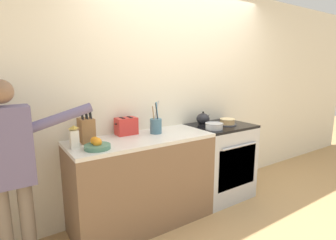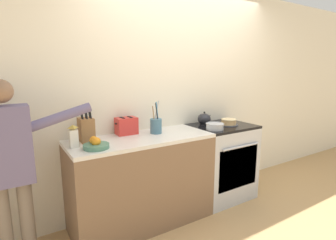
{
  "view_description": "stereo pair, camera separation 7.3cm",
  "coord_description": "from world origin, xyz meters",
  "px_view_note": "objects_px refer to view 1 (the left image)",
  "views": [
    {
      "loc": [
        -1.93,
        -1.96,
        1.59
      ],
      "look_at": [
        -0.44,
        0.27,
        1.08
      ],
      "focal_mm": 28.0,
      "sensor_mm": 36.0,
      "label": 1
    },
    {
      "loc": [
        -1.87,
        -2.0,
        1.59
      ],
      "look_at": [
        -0.44,
        0.27,
        1.08
      ],
      "focal_mm": 28.0,
      "sensor_mm": 36.0,
      "label": 2
    }
  ],
  "objects_px": {
    "stove_range": "(220,161)",
    "milk_carton": "(74,137)",
    "fruit_bowl": "(97,145)",
    "toaster": "(126,126)",
    "person_baker": "(10,163)",
    "knife_block": "(86,130)",
    "layer_cake": "(227,122)",
    "utensil_crock": "(156,125)",
    "mixing_bowl": "(214,126)",
    "tea_kettle": "(203,119)"
  },
  "relations": [
    {
      "from": "milk_carton",
      "to": "toaster",
      "type": "bearing_deg",
      "value": 18.76
    },
    {
      "from": "knife_block",
      "to": "person_baker",
      "type": "relative_size",
      "value": 0.21
    },
    {
      "from": "layer_cake",
      "to": "toaster",
      "type": "distance_m",
      "value": 1.26
    },
    {
      "from": "stove_range",
      "to": "layer_cake",
      "type": "bearing_deg",
      "value": -33.59
    },
    {
      "from": "mixing_bowl",
      "to": "stove_range",
      "type": "bearing_deg",
      "value": 28.5
    },
    {
      "from": "mixing_bowl",
      "to": "milk_carton",
      "type": "xyz_separation_m",
      "value": [
        -1.51,
        0.13,
        0.06
      ]
    },
    {
      "from": "stove_range",
      "to": "utensil_crock",
      "type": "height_order",
      "value": "utensil_crock"
    },
    {
      "from": "fruit_bowl",
      "to": "layer_cake",
      "type": "bearing_deg",
      "value": 2.82
    },
    {
      "from": "layer_cake",
      "to": "mixing_bowl",
      "type": "xyz_separation_m",
      "value": [
        -0.3,
        -0.09,
        0.0
      ]
    },
    {
      "from": "stove_range",
      "to": "fruit_bowl",
      "type": "height_order",
      "value": "fruit_bowl"
    },
    {
      "from": "person_baker",
      "to": "knife_block",
      "type": "bearing_deg",
      "value": 7.84
    },
    {
      "from": "tea_kettle",
      "to": "milk_carton",
      "type": "height_order",
      "value": "milk_carton"
    },
    {
      "from": "tea_kettle",
      "to": "milk_carton",
      "type": "relative_size",
      "value": 1.0
    },
    {
      "from": "knife_block",
      "to": "utensil_crock",
      "type": "xyz_separation_m",
      "value": [
        0.71,
        -0.07,
        -0.03
      ]
    },
    {
      "from": "toaster",
      "to": "stove_range",
      "type": "bearing_deg",
      "value": -9.69
    },
    {
      "from": "person_baker",
      "to": "stove_range",
      "type": "bearing_deg",
      "value": -7.17
    },
    {
      "from": "tea_kettle",
      "to": "person_baker",
      "type": "distance_m",
      "value": 2.09
    },
    {
      "from": "tea_kettle",
      "to": "knife_block",
      "type": "relative_size",
      "value": 0.63
    },
    {
      "from": "toaster",
      "to": "milk_carton",
      "type": "relative_size",
      "value": 1.16
    },
    {
      "from": "knife_block",
      "to": "utensil_crock",
      "type": "distance_m",
      "value": 0.72
    },
    {
      "from": "utensil_crock",
      "to": "milk_carton",
      "type": "height_order",
      "value": "utensil_crock"
    },
    {
      "from": "stove_range",
      "to": "tea_kettle",
      "type": "xyz_separation_m",
      "value": [
        -0.16,
        0.15,
        0.53
      ]
    },
    {
      "from": "tea_kettle",
      "to": "utensil_crock",
      "type": "height_order",
      "value": "utensil_crock"
    },
    {
      "from": "stove_range",
      "to": "person_baker",
      "type": "height_order",
      "value": "person_baker"
    },
    {
      "from": "fruit_bowl",
      "to": "toaster",
      "type": "relative_size",
      "value": 0.96
    },
    {
      "from": "layer_cake",
      "to": "toaster",
      "type": "bearing_deg",
      "value": 168.92
    },
    {
      "from": "utensil_crock",
      "to": "toaster",
      "type": "height_order",
      "value": "utensil_crock"
    },
    {
      "from": "stove_range",
      "to": "layer_cake",
      "type": "relative_size",
      "value": 4.16
    },
    {
      "from": "fruit_bowl",
      "to": "person_baker",
      "type": "bearing_deg",
      "value": 172.94
    },
    {
      "from": "fruit_bowl",
      "to": "person_baker",
      "type": "distance_m",
      "value": 0.65
    },
    {
      "from": "stove_range",
      "to": "utensil_crock",
      "type": "distance_m",
      "value": 1.05
    },
    {
      "from": "stove_range",
      "to": "toaster",
      "type": "bearing_deg",
      "value": 170.31
    },
    {
      "from": "fruit_bowl",
      "to": "toaster",
      "type": "bearing_deg",
      "value": 37.33
    },
    {
      "from": "utensil_crock",
      "to": "fruit_bowl",
      "type": "xyz_separation_m",
      "value": [
        -0.71,
        -0.19,
        -0.05
      ]
    },
    {
      "from": "milk_carton",
      "to": "person_baker",
      "type": "height_order",
      "value": "person_baker"
    },
    {
      "from": "layer_cake",
      "to": "stove_range",
      "type": "bearing_deg",
      "value": 146.41
    },
    {
      "from": "stove_range",
      "to": "milk_carton",
      "type": "distance_m",
      "value": 1.84
    },
    {
      "from": "stove_range",
      "to": "fruit_bowl",
      "type": "relative_size",
      "value": 4.18
    },
    {
      "from": "stove_range",
      "to": "utensil_crock",
      "type": "xyz_separation_m",
      "value": [
        -0.89,
        0.07,
        0.55
      ]
    },
    {
      "from": "toaster",
      "to": "layer_cake",
      "type": "bearing_deg",
      "value": -11.08
    },
    {
      "from": "layer_cake",
      "to": "mixing_bowl",
      "type": "bearing_deg",
      "value": -163.7
    },
    {
      "from": "stove_range",
      "to": "mixing_bowl",
      "type": "relative_size",
      "value": 4.49
    },
    {
      "from": "person_baker",
      "to": "tea_kettle",
      "type": "bearing_deg",
      "value": -2.99
    },
    {
      "from": "tea_kettle",
      "to": "utensil_crock",
      "type": "distance_m",
      "value": 0.73
    },
    {
      "from": "knife_block",
      "to": "tea_kettle",
      "type": "bearing_deg",
      "value": 0.39
    },
    {
      "from": "knife_block",
      "to": "toaster",
      "type": "distance_m",
      "value": 0.44
    },
    {
      "from": "fruit_bowl",
      "to": "knife_block",
      "type": "bearing_deg",
      "value": 91.41
    },
    {
      "from": "milk_carton",
      "to": "tea_kettle",
      "type": "bearing_deg",
      "value": 5.22
    },
    {
      "from": "mixing_bowl",
      "to": "milk_carton",
      "type": "relative_size",
      "value": 1.04
    },
    {
      "from": "person_baker",
      "to": "milk_carton",
      "type": "bearing_deg",
      "value": -2.66
    }
  ]
}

